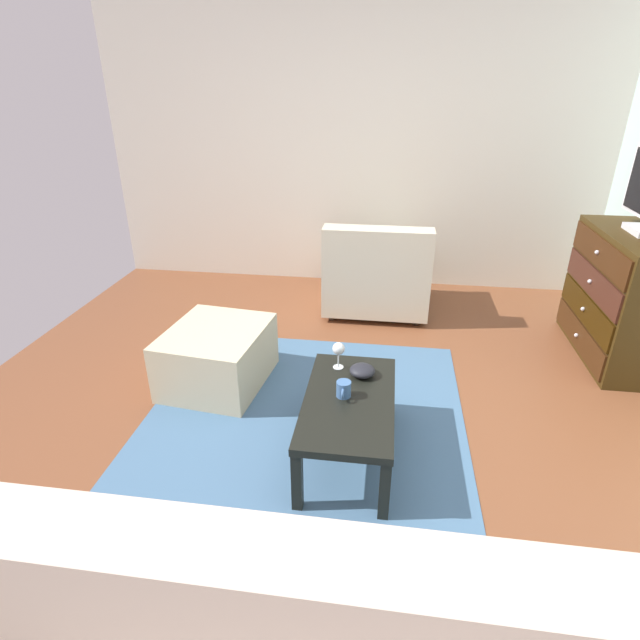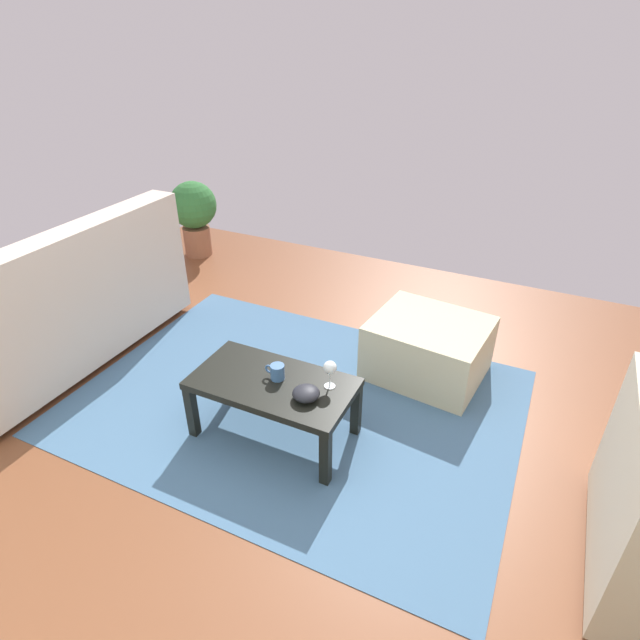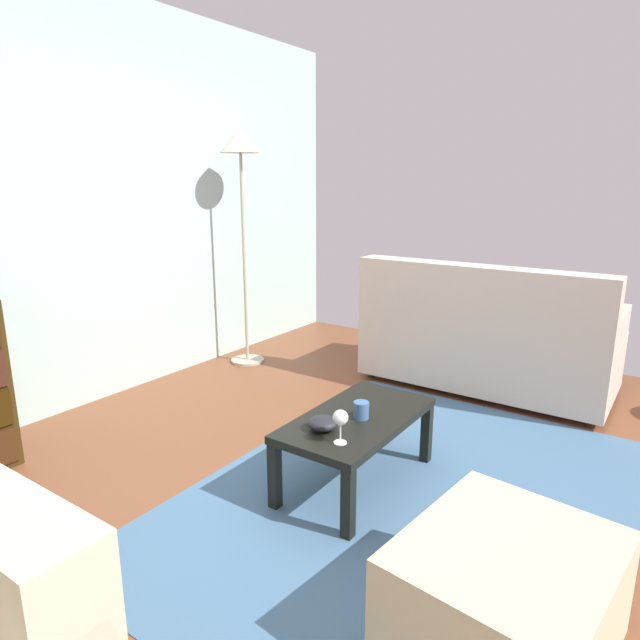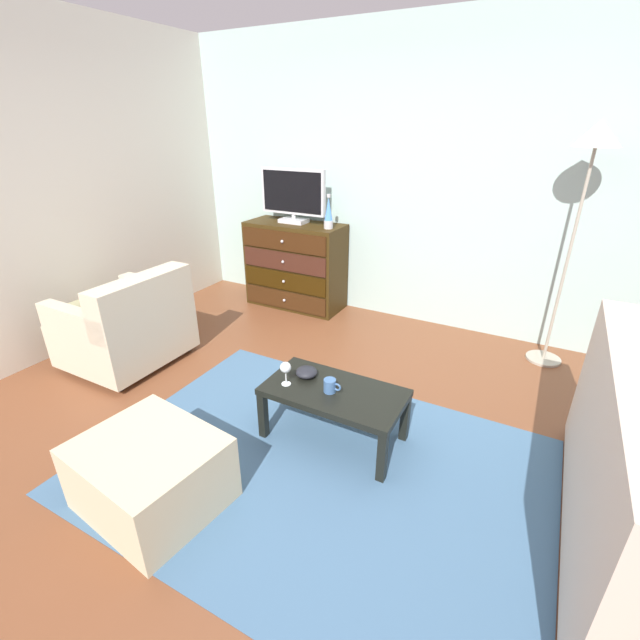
% 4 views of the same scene
% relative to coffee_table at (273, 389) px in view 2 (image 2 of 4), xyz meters
% --- Properties ---
extents(ground_plane, '(5.55, 4.90, 0.05)m').
position_rel_coffee_table_xyz_m(ground_plane, '(-0.18, -0.09, -0.34)').
color(ground_plane, brown).
extents(area_rug, '(2.60, 1.90, 0.01)m').
position_rel_coffee_table_xyz_m(area_rug, '(0.02, -0.29, -0.31)').
color(area_rug, '#416384').
rests_on(area_rug, ground_plane).
extents(coffee_table, '(0.87, 0.46, 0.37)m').
position_rel_coffee_table_xyz_m(coffee_table, '(0.00, 0.00, 0.00)').
color(coffee_table, black).
rests_on(coffee_table, ground_plane).
extents(wine_glass, '(0.07, 0.07, 0.16)m').
position_rel_coffee_table_xyz_m(wine_glass, '(-0.29, -0.09, 0.17)').
color(wine_glass, silver).
rests_on(wine_glass, coffee_table).
extents(mug, '(0.11, 0.08, 0.08)m').
position_rel_coffee_table_xyz_m(mug, '(-0.01, -0.03, 0.09)').
color(mug, '#3C6295').
rests_on(mug, coffee_table).
extents(bowl_decorative, '(0.14, 0.14, 0.06)m').
position_rel_coffee_table_xyz_m(bowl_decorative, '(-0.23, 0.05, 0.08)').
color(bowl_decorative, black).
rests_on(bowl_decorative, coffee_table).
extents(couch_large, '(0.85, 1.73, 0.95)m').
position_rel_coffee_table_xyz_m(couch_large, '(1.68, -0.09, 0.05)').
color(couch_large, '#332319').
rests_on(couch_large, ground_plane).
extents(ottoman, '(0.76, 0.68, 0.39)m').
position_rel_coffee_table_xyz_m(ottoman, '(-0.61, -0.92, -0.12)').
color(ottoman, '#C2B692').
rests_on(ottoman, ground_plane).
extents(potted_plant, '(0.44, 0.44, 0.72)m').
position_rel_coffee_table_xyz_m(potted_plant, '(1.95, -1.89, 0.12)').
color(potted_plant, brown).
rests_on(potted_plant, ground_plane).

